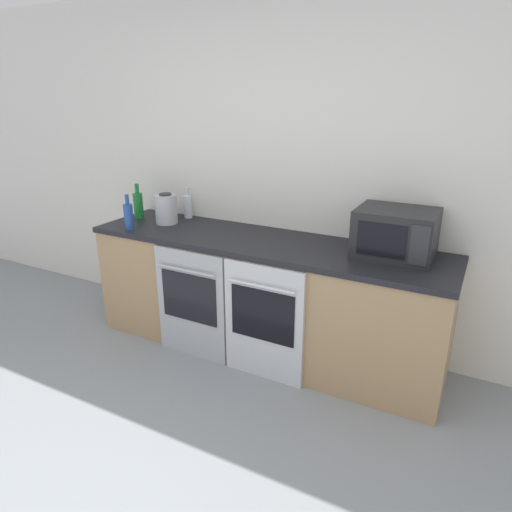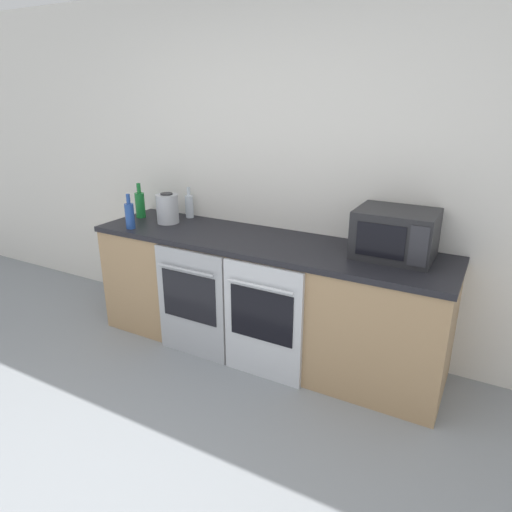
{
  "view_description": "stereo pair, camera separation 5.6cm",
  "coord_description": "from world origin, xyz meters",
  "px_view_note": "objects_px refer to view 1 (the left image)",
  "views": [
    {
      "loc": [
        1.4,
        -0.98,
        1.88
      ],
      "look_at": [
        -0.06,
        1.8,
        0.75
      ],
      "focal_mm": 32.0,
      "sensor_mm": 36.0,
      "label": 1
    },
    {
      "loc": [
        1.45,
        -0.95,
        1.88
      ],
      "look_at": [
        -0.06,
        1.8,
        0.75
      ],
      "focal_mm": 32.0,
      "sensor_mm": 36.0,
      "label": 2
    }
  ],
  "objects_px": {
    "microwave": "(396,233)",
    "bottle_green": "(138,205)",
    "oven_right": "(263,322)",
    "bottle_blue": "(129,216)",
    "bottle_clear": "(188,206)",
    "kettle": "(166,209)",
    "oven_left": "(191,304)"
  },
  "relations": [
    {
      "from": "oven_right",
      "to": "bottle_blue",
      "type": "distance_m",
      "value": 1.35
    },
    {
      "from": "oven_right",
      "to": "microwave",
      "type": "bearing_deg",
      "value": 31.8
    },
    {
      "from": "bottle_green",
      "to": "bottle_blue",
      "type": "height_order",
      "value": "bottle_green"
    },
    {
      "from": "microwave",
      "to": "bottle_clear",
      "type": "xyz_separation_m",
      "value": [
        -1.73,
        0.15,
        -0.05
      ]
    },
    {
      "from": "bottle_green",
      "to": "kettle",
      "type": "xyz_separation_m",
      "value": [
        0.31,
        -0.02,
        0.0
      ]
    },
    {
      "from": "bottle_blue",
      "to": "oven_left",
      "type": "bearing_deg",
      "value": -9.95
    },
    {
      "from": "microwave",
      "to": "bottle_blue",
      "type": "bearing_deg",
      "value": -170.18
    },
    {
      "from": "microwave",
      "to": "bottle_green",
      "type": "bearing_deg",
      "value": -178.83
    },
    {
      "from": "bottle_green",
      "to": "kettle",
      "type": "bearing_deg",
      "value": -4.42
    },
    {
      "from": "oven_left",
      "to": "bottle_blue",
      "type": "xyz_separation_m",
      "value": [
        -0.62,
        0.11,
        0.56
      ]
    },
    {
      "from": "bottle_blue",
      "to": "bottle_clear",
      "type": "xyz_separation_m",
      "value": [
        0.2,
        0.49,
        -0.01
      ]
    },
    {
      "from": "microwave",
      "to": "bottle_green",
      "type": "relative_size",
      "value": 1.7
    },
    {
      "from": "bottle_green",
      "to": "kettle",
      "type": "distance_m",
      "value": 0.31
    },
    {
      "from": "bottle_green",
      "to": "oven_left",
      "type": "bearing_deg",
      "value": -27.11
    },
    {
      "from": "bottle_blue",
      "to": "microwave",
      "type": "bearing_deg",
      "value": 9.82
    },
    {
      "from": "oven_left",
      "to": "bottle_green",
      "type": "bearing_deg",
      "value": 152.89
    },
    {
      "from": "oven_left",
      "to": "kettle",
      "type": "xyz_separation_m",
      "value": [
        -0.47,
        0.38,
        0.57
      ]
    },
    {
      "from": "oven_left",
      "to": "bottle_green",
      "type": "height_order",
      "value": "bottle_green"
    },
    {
      "from": "oven_right",
      "to": "bottle_green",
      "type": "xyz_separation_m",
      "value": [
        -1.38,
        0.4,
        0.57
      ]
    },
    {
      "from": "oven_left",
      "to": "bottle_green",
      "type": "xyz_separation_m",
      "value": [
        -0.78,
        0.4,
        0.57
      ]
    },
    {
      "from": "oven_left",
      "to": "oven_right",
      "type": "bearing_deg",
      "value": 0.0
    },
    {
      "from": "bottle_blue",
      "to": "kettle",
      "type": "relative_size",
      "value": 1.12
    },
    {
      "from": "bottle_blue",
      "to": "bottle_green",
      "type": "bearing_deg",
      "value": 118.79
    },
    {
      "from": "bottle_blue",
      "to": "kettle",
      "type": "xyz_separation_m",
      "value": [
        0.15,
        0.27,
        0.01
      ]
    },
    {
      "from": "microwave",
      "to": "bottle_clear",
      "type": "height_order",
      "value": "microwave"
    },
    {
      "from": "bottle_clear",
      "to": "oven_right",
      "type": "bearing_deg",
      "value": -30.48
    },
    {
      "from": "bottle_clear",
      "to": "kettle",
      "type": "height_order",
      "value": "bottle_clear"
    },
    {
      "from": "oven_right",
      "to": "kettle",
      "type": "height_order",
      "value": "kettle"
    },
    {
      "from": "bottle_clear",
      "to": "bottle_green",
      "type": "bearing_deg",
      "value": -151.79
    },
    {
      "from": "bottle_green",
      "to": "bottle_clear",
      "type": "distance_m",
      "value": 0.41
    },
    {
      "from": "bottle_blue",
      "to": "kettle",
      "type": "height_order",
      "value": "bottle_blue"
    },
    {
      "from": "oven_left",
      "to": "oven_right",
      "type": "height_order",
      "value": "same"
    }
  ]
}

